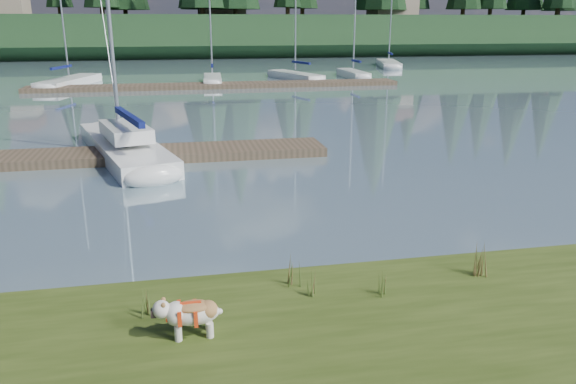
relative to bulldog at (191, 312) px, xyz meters
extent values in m
plane|color=gray|center=(1.05, 33.39, -0.70)|extent=(200.00, 200.00, 0.00)
cube|color=#183218|center=(1.05, 76.39, 1.80)|extent=(200.00, 20.00, 5.00)
cylinder|color=silver|center=(-0.19, -0.11, -0.25)|extent=(0.10, 0.10, 0.21)
cylinder|color=silver|center=(-0.19, 0.11, -0.25)|extent=(0.10, 0.10, 0.21)
cylinder|color=silver|center=(0.24, -0.11, -0.25)|extent=(0.10, 0.10, 0.21)
cylinder|color=silver|center=(0.24, 0.11, -0.25)|extent=(0.10, 0.10, 0.21)
ellipsoid|color=silver|center=(0.04, 0.00, -0.02)|extent=(0.71, 0.36, 0.33)
ellipsoid|color=#A26F3C|center=(0.04, 0.00, 0.09)|extent=(0.50, 0.34, 0.12)
ellipsoid|color=silver|center=(-0.39, 0.00, 0.09)|extent=(0.25, 0.26, 0.25)
cube|color=black|center=(-0.50, 0.00, 0.04)|extent=(0.08, 0.12, 0.10)
cube|color=silver|center=(-1.88, 12.95, -0.48)|extent=(3.95, 8.20, 0.70)
ellipsoid|color=silver|center=(-2.98, 16.80, -0.48)|extent=(2.28, 2.58, 0.70)
cube|color=#0C1453|center=(-1.55, 11.81, 0.85)|extent=(1.19, 3.56, 0.20)
cube|color=silver|center=(-1.75, 12.51, 0.25)|extent=(2.03, 3.15, 0.45)
cube|color=#4C3D2C|center=(-2.95, 12.39, -0.55)|extent=(16.00, 2.00, 0.30)
cube|color=#4C3D2C|center=(3.05, 33.39, -0.55)|extent=(26.00, 2.20, 0.30)
cube|color=silver|center=(-7.51, 36.68, -0.48)|extent=(3.72, 7.93, 0.70)
ellipsoid|color=silver|center=(-6.50, 40.41, -0.48)|extent=(2.18, 2.48, 0.70)
cube|color=#0C1453|center=(-7.79, 35.66, 0.70)|extent=(1.00, 3.02, 0.20)
cube|color=silver|center=(2.81, 36.10, -0.48)|extent=(1.63, 5.70, 0.70)
ellipsoid|color=silver|center=(2.98, 38.91, -0.48)|extent=(1.32, 1.61, 0.70)
cylinder|color=silver|center=(2.81, 36.10, 4.53)|extent=(0.12, 0.12, 8.86)
cube|color=#0C1453|center=(2.76, 35.33, 0.70)|extent=(0.34, 2.25, 0.20)
cube|color=silver|center=(9.54, 37.79, -0.48)|extent=(3.48, 6.80, 0.70)
ellipsoid|color=silver|center=(8.52, 40.95, -0.48)|extent=(1.94, 2.17, 0.70)
cylinder|color=silver|center=(9.54, 37.79, 5.21)|extent=(0.12, 0.12, 10.23)
cube|color=#0C1453|center=(9.82, 36.93, 0.70)|extent=(1.00, 2.58, 0.20)
cube|color=silver|center=(14.63, 38.55, -0.48)|extent=(1.36, 5.69, 0.70)
ellipsoid|color=silver|center=(14.67, 41.39, -0.48)|extent=(1.26, 1.56, 0.70)
cylinder|color=silver|center=(14.63, 38.55, 4.47)|extent=(0.12, 0.12, 8.75)
cube|color=#0C1453|center=(14.62, 37.78, 0.70)|extent=(0.23, 2.26, 0.20)
cube|color=silver|center=(21.76, 48.93, -0.48)|extent=(3.72, 8.07, 0.70)
ellipsoid|color=silver|center=(22.75, 52.74, -0.48)|extent=(2.21, 2.51, 0.70)
cube|color=#0C1453|center=(21.49, 47.89, 0.70)|extent=(0.98, 3.08, 0.20)
cone|color=#475B23|center=(1.65, 1.26, -0.04)|extent=(0.03, 0.03, 0.62)
cone|color=brown|center=(1.76, 1.19, -0.11)|extent=(0.03, 0.03, 0.49)
cone|color=#475B23|center=(1.71, 1.29, -0.01)|extent=(0.03, 0.03, 0.68)
cone|color=brown|center=(1.79, 1.23, -0.14)|extent=(0.03, 0.03, 0.43)
cone|color=#475B23|center=(1.67, 1.18, -0.07)|extent=(0.03, 0.03, 0.56)
cone|color=#475B23|center=(1.89, 0.82, -0.16)|extent=(0.03, 0.03, 0.38)
cone|color=brown|center=(2.00, 0.75, -0.20)|extent=(0.03, 0.03, 0.31)
cone|color=#475B23|center=(1.95, 0.85, -0.14)|extent=(0.03, 0.03, 0.42)
cone|color=brown|center=(2.03, 0.79, -0.22)|extent=(0.03, 0.03, 0.27)
cone|color=#475B23|center=(1.91, 0.74, -0.18)|extent=(0.03, 0.03, 0.35)
cone|color=#475B23|center=(4.86, 1.04, -0.11)|extent=(0.03, 0.03, 0.49)
cone|color=brown|center=(4.97, 0.97, -0.16)|extent=(0.03, 0.03, 0.39)
cone|color=#475B23|center=(4.92, 1.07, -0.08)|extent=(0.03, 0.03, 0.54)
cone|color=brown|center=(5.00, 1.01, -0.18)|extent=(0.03, 0.03, 0.34)
cone|color=#475B23|center=(4.88, 0.96, -0.13)|extent=(0.03, 0.03, 0.44)
cone|color=#475B23|center=(-0.74, 0.69, -0.13)|extent=(0.03, 0.03, 0.44)
cone|color=brown|center=(-0.63, 0.62, -0.18)|extent=(0.03, 0.03, 0.35)
cone|color=#475B23|center=(-0.68, 0.72, -0.11)|extent=(0.03, 0.03, 0.49)
cone|color=brown|center=(-0.60, 0.66, -0.20)|extent=(0.03, 0.03, 0.31)
cone|color=#475B23|center=(-0.72, 0.61, -0.15)|extent=(0.03, 0.03, 0.40)
cone|color=#475B23|center=(2.99, 0.62, -0.15)|extent=(0.03, 0.03, 0.40)
cone|color=brown|center=(3.10, 0.55, -0.19)|extent=(0.03, 0.03, 0.32)
cone|color=#475B23|center=(3.05, 0.65, -0.13)|extent=(0.03, 0.03, 0.44)
cone|color=brown|center=(3.13, 0.59, -0.21)|extent=(0.03, 0.03, 0.28)
cone|color=#475B23|center=(3.01, 0.54, -0.17)|extent=(0.03, 0.03, 0.36)
cone|color=#475B23|center=(4.85, 1.01, -0.08)|extent=(0.03, 0.03, 0.55)
cone|color=brown|center=(4.96, 0.94, -0.13)|extent=(0.03, 0.03, 0.44)
cone|color=#475B23|center=(4.91, 1.04, -0.05)|extent=(0.03, 0.03, 0.60)
cone|color=brown|center=(4.99, 0.98, -0.16)|extent=(0.03, 0.03, 0.38)
cone|color=#475B23|center=(4.87, 0.93, -0.11)|extent=(0.03, 0.03, 0.49)
cube|color=#33281C|center=(1.05, 1.79, -0.63)|extent=(60.00, 0.50, 0.14)
cylinder|color=#382619|center=(-8.95, 75.39, 5.20)|extent=(0.60, 0.60, 1.80)
cylinder|color=#382619|center=(4.05, 69.39, 5.20)|extent=(0.60, 0.60, 1.80)
cylinder|color=#382619|center=(16.05, 73.39, 5.20)|extent=(0.60, 0.60, 1.80)
cylinder|color=#382619|center=(29.05, 71.39, 5.20)|extent=(0.60, 0.60, 1.80)
cylinder|color=#382619|center=(43.05, 74.39, 5.20)|extent=(0.60, 0.60, 1.80)
cylinder|color=#382619|center=(56.05, 70.39, 5.20)|extent=(0.60, 0.60, 1.80)
cube|color=gray|center=(-20.95, 73.39, 5.70)|extent=(6.00, 5.00, 2.80)
cube|color=gray|center=(7.05, 74.39, 5.70)|extent=(6.00, 5.00, 2.80)
cube|color=gray|center=(31.05, 72.39, 5.70)|extent=(6.00, 5.00, 2.80)
camera|label=1|loc=(-0.04, -7.01, 3.84)|focal=35.00mm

